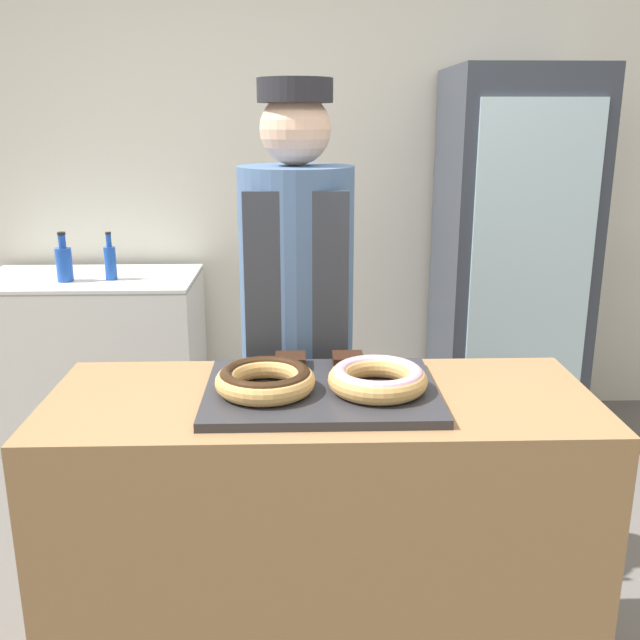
{
  "coord_description": "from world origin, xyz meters",
  "views": [
    {
      "loc": [
        -0.06,
        -1.76,
        1.61
      ],
      "look_at": [
        0.0,
        0.1,
        1.08
      ],
      "focal_mm": 40.0,
      "sensor_mm": 36.0,
      "label": 1
    }
  ],
  "objects_px": {
    "brownie_back_left": "(290,360)",
    "baker_person": "(297,331)",
    "bottle_blue": "(110,261)",
    "bottle_blue_b": "(64,263)",
    "brownie_back_right": "(348,360)",
    "beverage_fridge": "(510,260)",
    "donut_light_glaze": "(378,378)",
    "chest_freezer": "(95,357)",
    "donut_chocolate_glaze": "(265,379)",
    "serving_tray": "(321,391)"
  },
  "relations": [
    {
      "from": "bottle_blue",
      "to": "serving_tray",
      "type": "bearing_deg",
      "value": -59.85
    },
    {
      "from": "donut_chocolate_glaze",
      "to": "bottle_blue_b",
      "type": "distance_m",
      "value": 1.96
    },
    {
      "from": "beverage_fridge",
      "to": "serving_tray",
      "type": "bearing_deg",
      "value": -120.12
    },
    {
      "from": "beverage_fridge",
      "to": "bottle_blue",
      "type": "height_order",
      "value": "beverage_fridge"
    },
    {
      "from": "serving_tray",
      "to": "beverage_fridge",
      "type": "relative_size",
      "value": 0.33
    },
    {
      "from": "donut_light_glaze",
      "to": "chest_freezer",
      "type": "height_order",
      "value": "donut_light_glaze"
    },
    {
      "from": "donut_chocolate_glaze",
      "to": "beverage_fridge",
      "type": "relative_size",
      "value": 0.14
    },
    {
      "from": "beverage_fridge",
      "to": "donut_light_glaze",
      "type": "bearing_deg",
      "value": -116.03
    },
    {
      "from": "beverage_fridge",
      "to": "chest_freezer",
      "type": "relative_size",
      "value": 1.73
    },
    {
      "from": "brownie_back_left",
      "to": "chest_freezer",
      "type": "relative_size",
      "value": 0.08
    },
    {
      "from": "chest_freezer",
      "to": "donut_chocolate_glaze",
      "type": "bearing_deg",
      "value": -61.43
    },
    {
      "from": "brownie_back_left",
      "to": "bottle_blue",
      "type": "xyz_separation_m",
      "value": [
        -0.89,
        1.5,
        -0.0
      ]
    },
    {
      "from": "brownie_back_left",
      "to": "serving_tray",
      "type": "bearing_deg",
      "value": -64.21
    },
    {
      "from": "bottle_blue",
      "to": "bottle_blue_b",
      "type": "distance_m",
      "value": 0.21
    },
    {
      "from": "serving_tray",
      "to": "beverage_fridge",
      "type": "bearing_deg",
      "value": 59.88
    },
    {
      "from": "donut_chocolate_glaze",
      "to": "bottle_blue",
      "type": "distance_m",
      "value": 1.89
    },
    {
      "from": "brownie_back_left",
      "to": "bottle_blue",
      "type": "distance_m",
      "value": 1.74
    },
    {
      "from": "serving_tray",
      "to": "baker_person",
      "type": "bearing_deg",
      "value": 96.65
    },
    {
      "from": "donut_light_glaze",
      "to": "bottle_blue",
      "type": "xyz_separation_m",
      "value": [
        -1.12,
        1.7,
        -0.02
      ]
    },
    {
      "from": "bottle_blue",
      "to": "brownie_back_right",
      "type": "bearing_deg",
      "value": -54.93
    },
    {
      "from": "brownie_back_right",
      "to": "beverage_fridge",
      "type": "bearing_deg",
      "value": 59.42
    },
    {
      "from": "bottle_blue",
      "to": "chest_freezer",
      "type": "bearing_deg",
      "value": 153.61
    },
    {
      "from": "donut_chocolate_glaze",
      "to": "donut_light_glaze",
      "type": "xyz_separation_m",
      "value": [
        0.29,
        0.0,
        0.0
      ]
    },
    {
      "from": "donut_chocolate_glaze",
      "to": "brownie_back_left",
      "type": "relative_size",
      "value": 3.0
    },
    {
      "from": "donut_light_glaze",
      "to": "beverage_fridge",
      "type": "height_order",
      "value": "beverage_fridge"
    },
    {
      "from": "brownie_back_left",
      "to": "baker_person",
      "type": "xyz_separation_m",
      "value": [
        0.02,
        0.38,
        -0.02
      ]
    },
    {
      "from": "donut_chocolate_glaze",
      "to": "chest_freezer",
      "type": "bearing_deg",
      "value": 118.57
    },
    {
      "from": "baker_person",
      "to": "bottle_blue_b",
      "type": "relative_size",
      "value": 7.22
    },
    {
      "from": "baker_person",
      "to": "beverage_fridge",
      "type": "height_order",
      "value": "beverage_fridge"
    },
    {
      "from": "brownie_back_left",
      "to": "bottle_blue",
      "type": "relative_size",
      "value": 0.37
    },
    {
      "from": "beverage_fridge",
      "to": "chest_freezer",
      "type": "height_order",
      "value": "beverage_fridge"
    },
    {
      "from": "donut_light_glaze",
      "to": "beverage_fridge",
      "type": "relative_size",
      "value": 0.14
    },
    {
      "from": "serving_tray",
      "to": "donut_chocolate_glaze",
      "type": "height_order",
      "value": "donut_chocolate_glaze"
    },
    {
      "from": "baker_person",
      "to": "bottle_blue",
      "type": "bearing_deg",
      "value": 128.89
    },
    {
      "from": "serving_tray",
      "to": "donut_light_glaze",
      "type": "height_order",
      "value": "donut_light_glaze"
    },
    {
      "from": "brownie_back_right",
      "to": "bottle_blue",
      "type": "bearing_deg",
      "value": 125.07
    },
    {
      "from": "donut_chocolate_glaze",
      "to": "donut_light_glaze",
      "type": "bearing_deg",
      "value": 0.0
    },
    {
      "from": "baker_person",
      "to": "chest_freezer",
      "type": "bearing_deg",
      "value": 131.2
    },
    {
      "from": "brownie_back_left",
      "to": "brownie_back_right",
      "type": "relative_size",
      "value": 1.0
    },
    {
      "from": "beverage_fridge",
      "to": "chest_freezer",
      "type": "distance_m",
      "value": 2.17
    },
    {
      "from": "serving_tray",
      "to": "beverage_fridge",
      "type": "distance_m",
      "value": 2.0
    },
    {
      "from": "bottle_blue",
      "to": "bottle_blue_b",
      "type": "relative_size",
      "value": 0.97
    },
    {
      "from": "baker_person",
      "to": "chest_freezer",
      "type": "distance_m",
      "value": 1.66
    },
    {
      "from": "brownie_back_left",
      "to": "donut_chocolate_glaze",
      "type": "bearing_deg",
      "value": -107.78
    },
    {
      "from": "serving_tray",
      "to": "bottle_blue",
      "type": "relative_size",
      "value": 2.61
    },
    {
      "from": "brownie_back_right",
      "to": "baker_person",
      "type": "height_order",
      "value": "baker_person"
    },
    {
      "from": "brownie_back_left",
      "to": "baker_person",
      "type": "relative_size",
      "value": 0.05
    },
    {
      "from": "beverage_fridge",
      "to": "bottle_blue",
      "type": "bearing_deg",
      "value": -178.23
    },
    {
      "from": "serving_tray",
      "to": "bottle_blue",
      "type": "bearing_deg",
      "value": 120.15
    },
    {
      "from": "brownie_back_right",
      "to": "bottle_blue",
      "type": "height_order",
      "value": "bottle_blue"
    }
  ]
}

